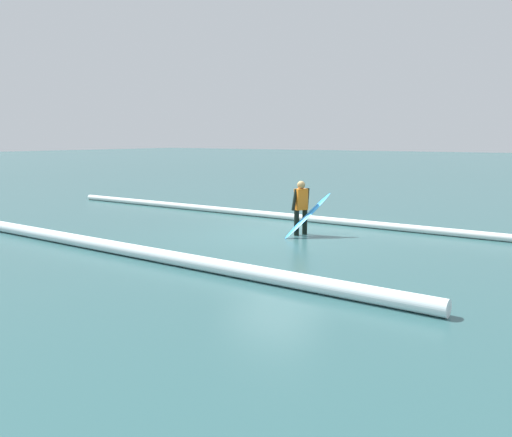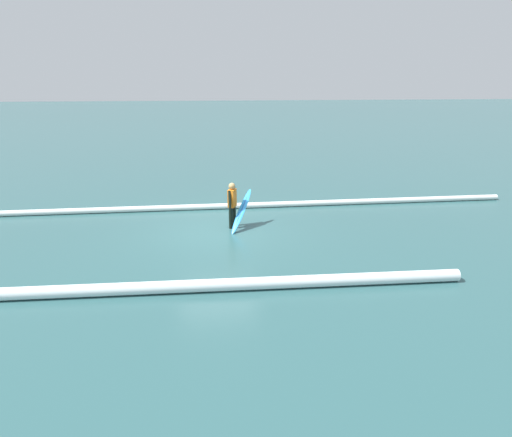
# 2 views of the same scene
# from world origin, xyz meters

# --- Properties ---
(ground_plane) EXTENTS (178.16, 178.16, 0.00)m
(ground_plane) POSITION_xyz_m (0.00, 0.00, 0.00)
(ground_plane) COLOR #2C5658
(surfer) EXTENTS (0.32, 0.59, 1.49)m
(surfer) POSITION_xyz_m (-0.55, -0.48, 0.84)
(surfer) COLOR black
(surfer) RESTS_ON ground_plane
(surfboard) EXTENTS (0.92, 1.34, 1.19)m
(surfboard) POSITION_xyz_m (-0.84, -0.35, 0.58)
(surfboard) COLOR #268CE5
(surfboard) RESTS_ON ground_plane
(wave_crest_foreground) EXTENTS (22.53, 0.39, 0.21)m
(wave_crest_foreground) POSITION_xyz_m (-0.15, -2.61, 0.11)
(wave_crest_foreground) COLOR white
(wave_crest_foreground) RESTS_ON ground_plane
(wave_crest_midground) EXTENTS (14.38, 0.56, 0.29)m
(wave_crest_midground) POSITION_xyz_m (1.45, 4.03, 0.15)
(wave_crest_midground) COLOR white
(wave_crest_midground) RESTS_ON ground_plane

